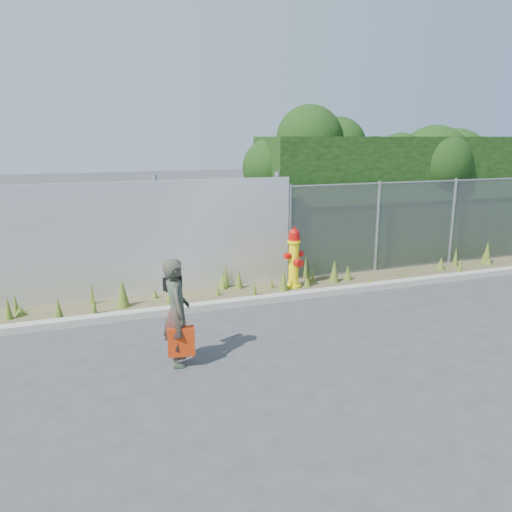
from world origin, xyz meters
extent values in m
plane|color=#38383B|center=(0.00, 0.00, 0.00)|extent=(80.00, 80.00, 0.00)
cube|color=#9D998D|center=(0.00, 1.80, 0.06)|extent=(16.00, 0.22, 0.12)
cube|color=#4B452B|center=(0.00, 2.40, 0.01)|extent=(16.00, 1.20, 0.01)
cone|color=#415B1B|center=(-2.97, 2.18, 0.19)|extent=(0.10, 0.10, 0.39)
cone|color=#415B1B|center=(-0.17, 2.74, 0.19)|extent=(0.17, 0.17, 0.38)
cone|color=#415B1B|center=(0.62, 2.30, 0.22)|extent=(0.20, 0.20, 0.44)
cone|color=#415B1B|center=(6.05, 2.50, 0.09)|extent=(0.15, 0.15, 0.19)
cone|color=#415B1B|center=(1.43, 2.98, 0.27)|extent=(0.11, 0.11, 0.55)
cone|color=#415B1B|center=(1.86, 2.49, 0.25)|extent=(0.21, 0.21, 0.49)
cone|color=#415B1B|center=(4.79, 2.07, 0.18)|extent=(0.16, 0.16, 0.37)
cone|color=#415B1B|center=(-0.69, 2.45, 0.11)|extent=(0.09, 0.09, 0.22)
cone|color=#415B1B|center=(-4.16, 2.56, 0.09)|extent=(0.20, 0.20, 0.18)
cone|color=#415B1B|center=(-4.24, 2.71, 0.18)|extent=(0.10, 0.10, 0.35)
cone|color=#415B1B|center=(-2.98, 2.77, 0.23)|extent=(0.09, 0.09, 0.45)
cone|color=#415B1B|center=(1.37, 2.70, 0.13)|extent=(0.08, 0.08, 0.26)
cone|color=#415B1B|center=(-4.33, 2.42, 0.20)|extent=(0.14, 0.14, 0.41)
cone|color=#415B1B|center=(2.21, 2.52, 0.16)|extent=(0.19, 0.19, 0.31)
cone|color=#415B1B|center=(0.46, 2.55, 0.12)|extent=(0.09, 0.09, 0.24)
cone|color=#415B1B|center=(4.67, 2.54, 0.15)|extent=(0.20, 0.20, 0.29)
cone|color=#415B1B|center=(-0.39, 2.90, 0.27)|extent=(0.12, 0.12, 0.53)
cone|color=#415B1B|center=(-3.54, 2.08, 0.20)|extent=(0.17, 0.17, 0.40)
cone|color=#415B1B|center=(2.45, 2.05, 0.10)|extent=(0.11, 0.11, 0.19)
cone|color=#415B1B|center=(5.99, 2.63, 0.13)|extent=(0.10, 0.10, 0.27)
cone|color=#415B1B|center=(1.18, 2.38, 0.13)|extent=(0.15, 0.15, 0.26)
cone|color=#415B1B|center=(-0.44, 2.94, 0.15)|extent=(0.24, 0.24, 0.30)
cone|color=#415B1B|center=(-0.48, 2.78, 0.10)|extent=(0.11, 0.11, 0.19)
cone|color=#415B1B|center=(1.43, 2.65, 0.16)|extent=(0.08, 0.08, 0.32)
cone|color=#415B1B|center=(-2.47, 2.41, 0.27)|extent=(0.24, 0.24, 0.53)
cone|color=#415B1B|center=(-1.67, 2.15, 0.17)|extent=(0.20, 0.20, 0.35)
cone|color=#415B1B|center=(5.23, 2.71, 0.22)|extent=(0.13, 0.13, 0.44)
cone|color=#415B1B|center=(2.18, 2.52, 0.16)|extent=(0.12, 0.12, 0.33)
cone|color=#415B1B|center=(-0.04, 2.18, 0.15)|extent=(0.09, 0.09, 0.30)
cone|color=#415B1B|center=(-1.86, 2.70, 0.10)|extent=(0.13, 0.13, 0.20)
cone|color=#415B1B|center=(-1.64, 3.04, 0.23)|extent=(0.16, 0.16, 0.46)
cone|color=#415B1B|center=(6.08, 2.61, 0.27)|extent=(0.23, 0.23, 0.55)
cube|color=silver|center=(-3.25, 3.00, 1.10)|extent=(8.50, 0.08, 2.20)
cylinder|color=gray|center=(-1.70, 3.12, 1.15)|extent=(0.10, 0.10, 2.30)
cylinder|color=gray|center=(0.80, 3.12, 1.15)|extent=(0.10, 0.10, 2.30)
cube|color=gray|center=(4.25, 3.00, 1.00)|extent=(6.50, 0.03, 2.00)
cylinder|color=gray|center=(4.25, 3.00, 2.00)|extent=(6.50, 0.04, 0.04)
cylinder|color=gray|center=(1.05, 3.00, 1.02)|extent=(0.07, 0.07, 2.05)
cylinder|color=gray|center=(3.20, 3.00, 1.02)|extent=(0.07, 0.07, 2.05)
cylinder|color=gray|center=(5.30, 3.00, 1.02)|extent=(0.07, 0.07, 2.05)
cube|color=black|center=(4.55, 4.00, 1.50)|extent=(7.30, 1.60, 3.00)
sphere|color=black|center=(1.12, 4.25, 2.32)|extent=(1.30, 1.30, 1.30)
sphere|color=black|center=(1.97, 4.05, 2.96)|extent=(1.50, 1.50, 1.50)
sphere|color=black|center=(2.77, 4.14, 2.81)|extent=(1.29, 1.29, 1.29)
sphere|color=black|center=(3.61, 3.88, 2.45)|extent=(1.15, 1.15, 1.15)
sphere|color=black|center=(4.44, 4.02, 2.50)|extent=(1.21, 1.21, 1.21)
sphere|color=black|center=(5.32, 3.86, 2.38)|extent=(1.82, 1.82, 1.82)
sphere|color=black|center=(6.22, 4.14, 2.34)|extent=(1.75, 1.75, 1.75)
sphere|color=black|center=(7.05, 4.16, 2.46)|extent=(1.11, 1.11, 1.11)
cylinder|color=#FFE90D|center=(0.90, 2.46, 0.03)|extent=(0.31, 0.31, 0.07)
cylinder|color=#FFE90D|center=(0.90, 2.46, 0.47)|extent=(0.20, 0.20, 0.94)
cylinder|color=#FFE90D|center=(0.90, 2.46, 0.96)|extent=(0.27, 0.27, 0.06)
cylinder|color=#B20F0A|center=(0.90, 2.46, 1.04)|extent=(0.23, 0.23, 0.11)
sphere|color=#B20F0A|center=(0.90, 2.46, 1.12)|extent=(0.21, 0.21, 0.21)
cylinder|color=#B20F0A|center=(0.90, 2.46, 1.23)|extent=(0.06, 0.06, 0.06)
cylinder|color=#B20F0A|center=(0.75, 2.46, 0.69)|extent=(0.11, 0.12, 0.12)
cylinder|color=#B20F0A|center=(1.06, 2.46, 0.69)|extent=(0.11, 0.12, 0.12)
cylinder|color=#B20F0A|center=(0.90, 2.31, 0.55)|extent=(0.17, 0.13, 0.17)
imported|color=#0E5E42|center=(-2.01, -0.18, 0.73)|extent=(0.39, 0.56, 1.46)
cube|color=#9F2809|center=(-1.99, -0.32, 0.37)|extent=(0.35, 0.13, 0.39)
cylinder|color=#9F2809|center=(-1.99, -0.32, 0.63)|extent=(0.17, 0.01, 0.01)
cube|color=black|center=(-2.01, 0.02, 1.08)|extent=(0.25, 0.10, 0.18)
camera|label=1|loc=(-3.20, -6.39, 2.98)|focal=35.00mm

